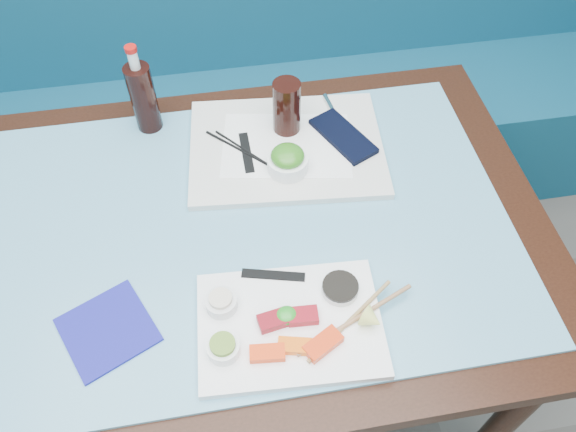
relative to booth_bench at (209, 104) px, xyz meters
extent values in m
cube|color=navy|center=(0.00, -0.07, -0.15)|extent=(3.00, 0.55, 0.45)
cube|color=black|center=(0.00, -0.84, 0.36)|extent=(1.40, 0.90, 0.04)
cylinder|color=black|center=(0.62, -1.21, -0.02)|extent=(0.06, 0.06, 0.71)
cylinder|color=black|center=(-0.62, -0.47, -0.02)|extent=(0.06, 0.06, 0.71)
cylinder|color=black|center=(0.62, -0.47, -0.02)|extent=(0.06, 0.06, 0.71)
cube|color=#5E9EBC|center=(0.00, -0.84, 0.38)|extent=(1.22, 0.76, 0.01)
cube|color=white|center=(0.10, -1.09, 0.39)|extent=(0.35, 0.26, 0.02)
cube|color=#FF3A0A|center=(0.05, -1.14, 0.41)|extent=(0.07, 0.04, 0.02)
cube|color=#FF610A|center=(0.10, -1.14, 0.41)|extent=(0.07, 0.04, 0.01)
cube|color=#F03209|center=(0.15, -1.14, 0.41)|extent=(0.08, 0.06, 0.02)
cube|color=maroon|center=(0.07, -1.08, 0.41)|extent=(0.06, 0.04, 0.02)
cube|color=maroon|center=(0.13, -1.08, 0.41)|extent=(0.06, 0.04, 0.02)
ellipsoid|color=#239322|center=(0.10, -1.08, 0.41)|extent=(0.05, 0.05, 0.02)
cylinder|color=white|center=(-0.02, -1.12, 0.41)|extent=(0.08, 0.08, 0.02)
cylinder|color=olive|center=(-0.02, -1.12, 0.43)|extent=(0.05, 0.05, 0.01)
cylinder|color=silver|center=(-0.02, -1.03, 0.41)|extent=(0.07, 0.07, 0.02)
cylinder|color=beige|center=(-0.02, -1.03, 0.43)|extent=(0.06, 0.06, 0.01)
cylinder|color=silver|center=(0.21, -1.04, 0.41)|extent=(0.09, 0.09, 0.01)
cylinder|color=black|center=(0.21, -1.04, 0.42)|extent=(0.08, 0.08, 0.01)
cone|color=#FCFF78|center=(0.25, -1.12, 0.42)|extent=(0.06, 0.06, 0.04)
cube|color=black|center=(0.09, -0.98, 0.40)|extent=(0.12, 0.05, 0.00)
cylinder|color=#9E7B4A|center=(0.21, -1.10, 0.40)|extent=(0.19, 0.14, 0.01)
cylinder|color=#9A6B48|center=(0.22, -1.10, 0.41)|extent=(0.24, 0.11, 0.01)
cube|color=silver|center=(0.17, -0.64, 0.39)|extent=(0.48, 0.38, 0.02)
cube|color=white|center=(0.17, -0.64, 0.40)|extent=(0.33, 0.26, 0.00)
cylinder|color=white|center=(0.16, -0.71, 0.42)|extent=(0.10, 0.10, 0.04)
ellipsoid|color=#30761B|center=(0.16, -0.71, 0.44)|extent=(0.08, 0.08, 0.04)
cylinder|color=black|center=(0.18, -0.58, 0.47)|extent=(0.07, 0.07, 0.13)
cube|color=black|center=(0.31, -0.64, 0.41)|extent=(0.14, 0.19, 0.01)
cylinder|color=silver|center=(0.30, -0.53, 0.41)|extent=(0.02, 0.09, 0.01)
cylinder|color=black|center=(0.07, -0.65, 0.40)|extent=(0.17, 0.17, 0.01)
cylinder|color=black|center=(0.08, -0.65, 0.40)|extent=(0.14, 0.16, 0.01)
cube|color=black|center=(0.08, -0.65, 0.40)|extent=(0.02, 0.13, 0.00)
cylinder|color=black|center=(-0.14, -0.50, 0.47)|extent=(0.07, 0.07, 0.17)
cylinder|color=white|center=(-0.14, -0.50, 0.58)|extent=(0.03, 0.03, 0.04)
cylinder|color=#BC100B|center=(-0.14, -0.50, 0.60)|extent=(0.03, 0.03, 0.01)
cube|color=navy|center=(-0.23, -1.04, 0.39)|extent=(0.20, 0.20, 0.01)
camera|label=1|loc=(0.02, -1.55, 1.34)|focal=35.00mm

